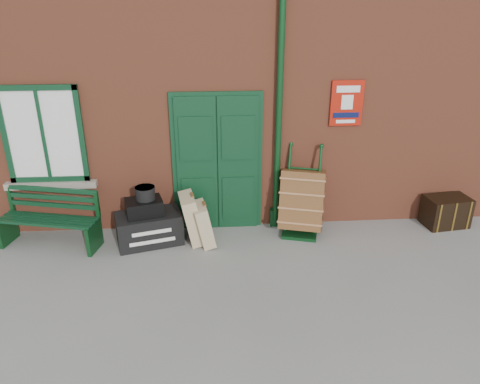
{
  "coord_description": "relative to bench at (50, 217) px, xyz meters",
  "views": [
    {
      "loc": [
        -0.43,
        -5.49,
        3.71
      ],
      "look_at": [
        -0.0,
        0.6,
        1.0
      ],
      "focal_mm": 35.0,
      "sensor_mm": 36.0,
      "label": 1
    }
  ],
  "objects": [
    {
      "name": "ground",
      "position": [
        2.88,
        -1.07,
        -0.47
      ],
      "size": [
        80.0,
        80.0,
        0.0
      ],
      "primitive_type": "plane",
      "color": "gray",
      "rests_on": "ground"
    },
    {
      "name": "station_building",
      "position": [
        2.87,
        2.43,
        1.7
      ],
      "size": [
        10.3,
        4.3,
        4.36
      ],
      "color": "#974930",
      "rests_on": "ground"
    },
    {
      "name": "bench",
      "position": [
        0.0,
        0.0,
        0.0
      ],
      "size": [
        1.56,
        0.8,
        0.93
      ],
      "rotation": [
        0.0,
        0.0,
        -0.23
      ],
      "color": "#0E351D",
      "rests_on": "ground"
    },
    {
      "name": "houdini_trunk",
      "position": [
        1.49,
        -0.07,
        -0.22
      ],
      "size": [
        1.09,
        0.77,
        0.49
      ],
      "primitive_type": "cube",
      "rotation": [
        0.0,
        0.0,
        0.26
      ],
      "color": "black",
      "rests_on": "ground"
    },
    {
      "name": "strongbox",
      "position": [
        1.44,
        -0.07,
        0.15
      ],
      "size": [
        0.62,
        0.52,
        0.25
      ],
      "primitive_type": "cube",
      "rotation": [
        0.0,
        0.0,
        0.26
      ],
      "color": "black",
      "rests_on": "houdini_trunk"
    },
    {
      "name": "hatbox",
      "position": [
        1.47,
        -0.04,
        0.37
      ],
      "size": [
        0.36,
        0.36,
        0.2
      ],
      "primitive_type": "cylinder",
      "rotation": [
        0.0,
        0.0,
        0.26
      ],
      "color": "black",
      "rests_on": "strongbox"
    },
    {
      "name": "suitcase_back",
      "position": [
        2.15,
        -0.05,
        -0.07
      ],
      "size": [
        0.43,
        0.59,
        0.79
      ],
      "primitive_type": "cube",
      "rotation": [
        0.0,
        -0.19,
        0.16
      ],
      "color": "tan",
      "rests_on": "ground"
    },
    {
      "name": "suitcase_front",
      "position": [
        2.33,
        -0.15,
        -0.13
      ],
      "size": [
        0.39,
        0.53,
        0.68
      ],
      "primitive_type": "cube",
      "rotation": [
        0.0,
        -0.2,
        0.16
      ],
      "color": "tan",
      "rests_on": "ground"
    },
    {
      "name": "porter_trolley",
      "position": [
        3.92,
        0.16,
        0.08
      ],
      "size": [
        0.85,
        0.89,
        1.4
      ],
      "rotation": [
        0.0,
        0.0,
        -0.27
      ],
      "color": "#0E3818",
      "rests_on": "ground"
    },
    {
      "name": "dark_trunk",
      "position": [
        6.37,
        0.18,
        -0.21
      ],
      "size": [
        0.75,
        0.55,
        0.5
      ],
      "primitive_type": "cube",
      "rotation": [
        0.0,
        0.0,
        0.13
      ],
      "color": "black",
      "rests_on": "ground"
    }
  ]
}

